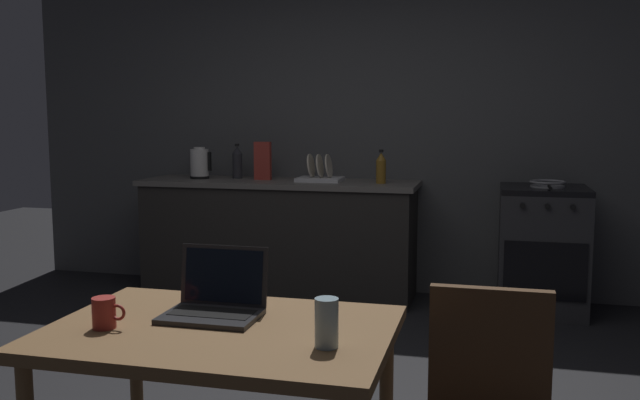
% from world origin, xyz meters
% --- Properties ---
extents(back_wall, '(6.40, 0.10, 2.57)m').
position_xyz_m(back_wall, '(0.30, 2.44, 1.28)').
color(back_wall, '#4E4F50').
rests_on(back_wall, ground_plane).
extents(kitchen_counter, '(2.16, 0.64, 0.90)m').
position_xyz_m(kitchen_counter, '(-0.65, 2.09, 0.45)').
color(kitchen_counter, '#282623').
rests_on(kitchen_counter, ground_plane).
extents(stove_oven, '(0.60, 0.62, 0.90)m').
position_xyz_m(stove_oven, '(1.32, 2.09, 0.45)').
color(stove_oven, '#2D2D30').
rests_on(stove_oven, ground_plane).
extents(dining_table, '(1.11, 0.77, 0.73)m').
position_xyz_m(dining_table, '(0.11, -0.95, 0.65)').
color(dining_table, brown).
rests_on(dining_table, ground_plane).
extents(laptop, '(0.32, 0.25, 0.23)m').
position_xyz_m(laptop, '(0.05, -0.84, 0.77)').
color(laptop, '#232326').
rests_on(laptop, dining_table).
extents(electric_kettle, '(0.17, 0.15, 0.25)m').
position_xyz_m(electric_kettle, '(-1.31, 2.09, 1.02)').
color(electric_kettle, black).
rests_on(electric_kettle, kitchen_counter).
extents(bottle, '(0.07, 0.07, 0.25)m').
position_xyz_m(bottle, '(0.16, 2.04, 1.02)').
color(bottle, '#8C601E').
rests_on(bottle, kitchen_counter).
extents(frying_pan, '(0.25, 0.42, 0.05)m').
position_xyz_m(frying_pan, '(1.34, 2.06, 0.93)').
color(frying_pan, gray).
rests_on(frying_pan, stove_oven).
extents(coffee_mug, '(0.11, 0.07, 0.10)m').
position_xyz_m(coffee_mug, '(-0.24, -1.06, 0.78)').
color(coffee_mug, '#9E2D28').
rests_on(coffee_mug, dining_table).
extents(drinking_glass, '(0.07, 0.07, 0.15)m').
position_xyz_m(drinking_glass, '(0.49, -1.06, 0.80)').
color(drinking_glass, '#99B7C6').
rests_on(drinking_glass, dining_table).
extents(cereal_box, '(0.13, 0.05, 0.30)m').
position_xyz_m(cereal_box, '(-0.79, 2.11, 1.05)').
color(cereal_box, '#B2382D').
rests_on(cereal_box, kitchen_counter).
extents(dish_rack, '(0.34, 0.26, 0.21)m').
position_xyz_m(dish_rack, '(-0.32, 2.09, 0.95)').
color(dish_rack, silver).
rests_on(dish_rack, kitchen_counter).
extents(bottle_b, '(0.08, 0.08, 0.28)m').
position_xyz_m(bottle_b, '(-1.02, 2.17, 1.03)').
color(bottle_b, '#2D2D33').
rests_on(bottle_b, kitchen_counter).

